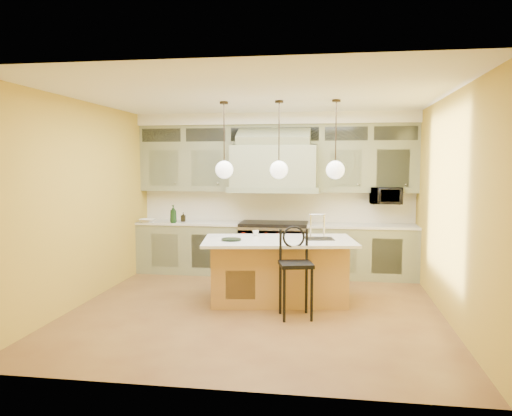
% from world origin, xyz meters
% --- Properties ---
extents(floor, '(5.00, 5.00, 0.00)m').
position_xyz_m(floor, '(0.00, 0.00, 0.00)').
color(floor, brown).
rests_on(floor, ground).
extents(ceiling, '(5.00, 5.00, 0.00)m').
position_xyz_m(ceiling, '(0.00, 0.00, 2.90)').
color(ceiling, white).
rests_on(ceiling, wall_back).
extents(wall_back, '(5.00, 0.00, 5.00)m').
position_xyz_m(wall_back, '(0.00, 2.50, 1.45)').
color(wall_back, gold).
rests_on(wall_back, ground).
extents(wall_front, '(5.00, 0.00, 5.00)m').
position_xyz_m(wall_front, '(0.00, -2.50, 1.45)').
color(wall_front, gold).
rests_on(wall_front, ground).
extents(wall_left, '(0.00, 5.00, 5.00)m').
position_xyz_m(wall_left, '(-2.50, 0.00, 1.45)').
color(wall_left, gold).
rests_on(wall_left, ground).
extents(wall_right, '(0.00, 5.00, 5.00)m').
position_xyz_m(wall_right, '(2.50, 0.00, 1.45)').
color(wall_right, gold).
rests_on(wall_right, ground).
extents(back_cabinetry, '(5.00, 0.77, 2.90)m').
position_xyz_m(back_cabinetry, '(0.00, 2.23, 1.43)').
color(back_cabinetry, gray).
rests_on(back_cabinetry, floor).
extents(range, '(1.20, 0.74, 0.96)m').
position_xyz_m(range, '(0.00, 2.14, 0.49)').
color(range, silver).
rests_on(range, floor).
extents(kitchen_island, '(2.31, 1.48, 1.35)m').
position_xyz_m(kitchen_island, '(0.27, 0.45, 0.47)').
color(kitchen_island, '#AB813C').
rests_on(kitchen_island, floor).
extents(counter_stool, '(0.50, 0.50, 1.19)m').
position_xyz_m(counter_stool, '(0.56, -0.27, 0.68)').
color(counter_stool, black).
rests_on(counter_stool, floor).
extents(microwave, '(0.54, 0.37, 0.30)m').
position_xyz_m(microwave, '(1.95, 2.25, 1.45)').
color(microwave, black).
rests_on(microwave, back_cabinetry).
extents(oil_bottle_a, '(0.14, 0.14, 0.32)m').
position_xyz_m(oil_bottle_a, '(-1.80, 1.92, 1.10)').
color(oil_bottle_a, black).
rests_on(oil_bottle_a, back_cabinetry).
extents(oil_bottle_b, '(0.08, 0.09, 0.17)m').
position_xyz_m(oil_bottle_b, '(-1.69, 2.15, 1.03)').
color(oil_bottle_b, black).
rests_on(oil_bottle_b, back_cabinetry).
extents(fruit_bowl, '(0.29, 0.29, 0.07)m').
position_xyz_m(fruit_bowl, '(-2.30, 1.92, 0.97)').
color(fruit_bowl, white).
rests_on(fruit_bowl, back_cabinetry).
extents(cup, '(0.10, 0.10, 0.09)m').
position_xyz_m(cup, '(-0.11, 0.67, 0.96)').
color(cup, silver).
rests_on(cup, kitchen_island).
extents(pendant_left, '(0.26, 0.26, 1.11)m').
position_xyz_m(pendant_left, '(-0.54, 0.45, 1.95)').
color(pendant_left, '#2D2319').
rests_on(pendant_left, ceiling).
extents(pendant_center, '(0.26, 0.26, 1.11)m').
position_xyz_m(pendant_center, '(0.26, 0.45, 1.95)').
color(pendant_center, '#2D2319').
rests_on(pendant_center, ceiling).
extents(pendant_right, '(0.26, 0.26, 1.11)m').
position_xyz_m(pendant_right, '(1.06, 0.45, 1.95)').
color(pendant_right, '#2D2319').
rests_on(pendant_right, ceiling).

